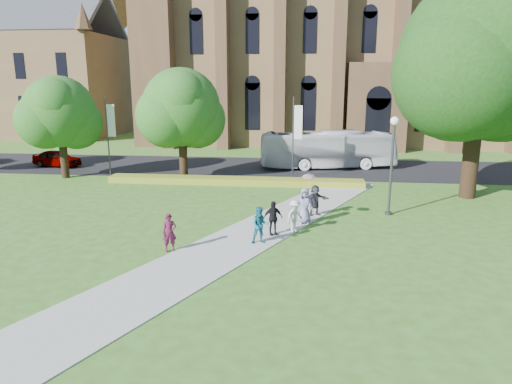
# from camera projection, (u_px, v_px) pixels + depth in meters

# --- Properties ---
(ground) EXTENTS (160.00, 160.00, 0.00)m
(ground) POSITION_uv_depth(u_px,v_px,m) (231.00, 252.00, 19.17)
(ground) COLOR #3C5D1B
(ground) RESTS_ON ground
(road) EXTENTS (160.00, 10.00, 0.02)m
(road) POSITION_uv_depth(u_px,v_px,m) (271.00, 167.00, 38.51)
(road) COLOR black
(road) RESTS_ON ground
(footpath) EXTENTS (15.58, 28.54, 0.04)m
(footpath) POSITION_uv_depth(u_px,v_px,m) (235.00, 243.00, 20.14)
(footpath) COLOR #B2B2A8
(footpath) RESTS_ON ground
(flower_hedge) EXTENTS (18.00, 1.40, 0.45)m
(flower_hedge) POSITION_uv_depth(u_px,v_px,m) (234.00, 181.00, 32.11)
(flower_hedge) COLOR gold
(flower_hedge) RESTS_ON ground
(cathedral) EXTENTS (52.60, 18.25, 28.00)m
(cathedral) POSITION_uv_depth(u_px,v_px,m) (370.00, 31.00, 53.49)
(cathedral) COLOR brown
(cathedral) RESTS_ON ground
(building_west) EXTENTS (22.00, 14.00, 18.30)m
(building_west) POSITION_uv_depth(u_px,v_px,m) (33.00, 66.00, 61.42)
(building_west) COLOR brown
(building_west) RESTS_ON ground
(streetlamp) EXTENTS (0.44, 0.44, 5.24)m
(streetlamp) POSITION_uv_depth(u_px,v_px,m) (392.00, 154.00, 23.87)
(streetlamp) COLOR #38383D
(streetlamp) RESTS_ON ground
(large_tree) EXTENTS (9.60, 9.60, 13.20)m
(large_tree) POSITION_uv_depth(u_px,v_px,m) (482.00, 58.00, 26.45)
(large_tree) COLOR #332114
(large_tree) RESTS_ON ground
(street_tree_0) EXTENTS (5.20, 5.20, 7.50)m
(street_tree_0) POSITION_uv_depth(u_px,v_px,m) (60.00, 112.00, 33.24)
(street_tree_0) COLOR #332114
(street_tree_0) RESTS_ON ground
(street_tree_1) EXTENTS (5.60, 5.60, 8.05)m
(street_tree_1) POSITION_uv_depth(u_px,v_px,m) (181.00, 108.00, 32.65)
(street_tree_1) COLOR #332114
(street_tree_1) RESTS_ON ground
(banner_pole_0) EXTENTS (0.70, 0.10, 6.00)m
(banner_pole_0) POSITION_uv_depth(u_px,v_px,m) (295.00, 134.00, 32.86)
(banner_pole_0) COLOR #38383D
(banner_pole_0) RESTS_ON ground
(banner_pole_1) EXTENTS (0.70, 0.10, 6.00)m
(banner_pole_1) POSITION_uv_depth(u_px,v_px,m) (109.00, 131.00, 34.40)
(banner_pole_1) COLOR #38383D
(banner_pole_1) RESTS_ON ground
(tour_coach) EXTENTS (11.45, 4.86, 3.11)m
(tour_coach) POSITION_uv_depth(u_px,v_px,m) (328.00, 149.00, 37.90)
(tour_coach) COLOR white
(tour_coach) RESTS_ON road
(car_0) EXTENTS (4.43, 2.52, 1.42)m
(car_0) POSITION_uv_depth(u_px,v_px,m) (57.00, 158.00, 38.73)
(car_0) COLOR gray
(car_0) RESTS_ON road
(pedestrian_0) EXTENTS (0.69, 0.58, 1.61)m
(pedestrian_0) POSITION_uv_depth(u_px,v_px,m) (170.00, 232.00, 18.99)
(pedestrian_0) COLOR #4E112D
(pedestrian_0) RESTS_ON footpath
(pedestrian_1) EXTENTS (0.92, 0.79, 1.65)m
(pedestrian_1) POSITION_uv_depth(u_px,v_px,m) (260.00, 225.00, 19.88)
(pedestrian_1) COLOR #196680
(pedestrian_1) RESTS_ON footpath
(pedestrian_2) EXTENTS (1.08, 1.12, 1.53)m
(pedestrian_2) POSITION_uv_depth(u_px,v_px,m) (295.00, 216.00, 21.49)
(pedestrian_2) COLOR silver
(pedestrian_2) RESTS_ON footpath
(pedestrian_3) EXTENTS (1.02, 0.74, 1.61)m
(pedestrian_3) POSITION_uv_depth(u_px,v_px,m) (273.00, 218.00, 21.03)
(pedestrian_3) COLOR black
(pedestrian_3) RESTS_ON footpath
(pedestrian_4) EXTENTS (0.93, 0.66, 1.80)m
(pedestrian_4) POSITION_uv_depth(u_px,v_px,m) (305.00, 206.00, 22.76)
(pedestrian_4) COLOR slate
(pedestrian_4) RESTS_ON footpath
(pedestrian_5) EXTENTS (1.58, 1.10, 1.64)m
(pedestrian_5) POSITION_uv_depth(u_px,v_px,m) (315.00, 200.00, 24.19)
(pedestrian_5) COLOR #2A2932
(pedestrian_5) RESTS_ON footpath
(parasol) EXTENTS (0.72, 0.72, 0.61)m
(parasol) POSITION_uv_depth(u_px,v_px,m) (309.00, 182.00, 22.56)
(parasol) COLOR pink
(parasol) RESTS_ON pedestrian_4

